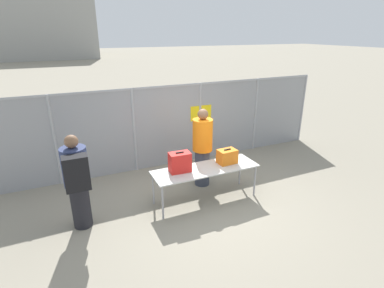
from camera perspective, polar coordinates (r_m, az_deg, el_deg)
The scene contains 9 objects.
ground_plane at distance 6.34m, azimuth 2.60°, elevation -11.03°, with size 120.00×120.00×0.00m, color gray.
fence_section at distance 7.68m, azimuth -4.45°, elevation 3.75°, with size 9.00×0.07×2.09m.
inspection_table at distance 6.12m, azimuth 2.60°, elevation -5.05°, with size 2.19×0.69×0.73m.
suitcase_red at distance 5.88m, azimuth -2.33°, elevation -3.49°, with size 0.43×0.28×0.42m.
suitcase_orange at distance 6.31m, azimuth 6.70°, elevation -2.37°, with size 0.40×0.29×0.32m.
traveler_hooded at distance 5.50m, azimuth -21.04°, elevation -6.37°, with size 0.43×0.67×1.75m.
security_worker_near at distance 6.65m, azimuth 2.00°, elevation -0.55°, with size 0.44×0.44×1.79m.
utility_trailer at distance 10.14m, azimuth 2.79°, elevation 4.05°, with size 3.73×1.88×0.74m.
distant_hangar at distance 46.57m, azimuth -29.14°, elevation 19.03°, with size 16.02×13.22×7.73m.
Camera 1 is at (-2.49, -4.78, 3.34)m, focal length 28.00 mm.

